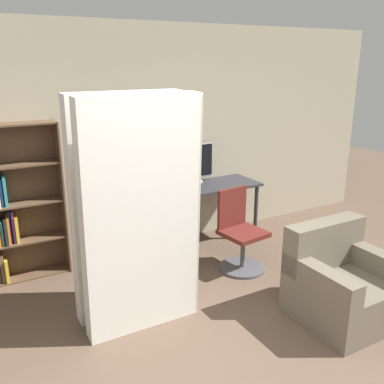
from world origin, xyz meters
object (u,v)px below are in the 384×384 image
Objects in this scene: mattress_far at (129,208)px; bookshelf at (13,207)px; office_chair at (240,238)px; monitor at (196,162)px; mattress_near at (143,219)px; armchair at (341,284)px.

bookshelf is at bearing 124.52° from mattress_far.
office_chair is 2.46m from bookshelf.
bookshelf reaches higher than monitor.
monitor is 0.55× the size of office_chair.
monitor is 0.24× the size of mattress_near.
bookshelf reaches higher than armchair.
office_chair is at bearing 8.64° from mattress_far.
monitor is at bearing 89.43° from office_chair.
mattress_far reaches higher than bookshelf.
mattress_near is at bearing 156.05° from armchair.
armchair is (0.25, -1.24, -0.05)m from office_chair.
mattress_far is at bearing 90.00° from mattress_near.
armchair is at bearing -83.99° from monitor.
monitor is at bearing 0.13° from bookshelf.
bookshelf is 0.82× the size of mattress_near.
bookshelf is at bearing -179.87° from monitor.
monitor is at bearing 47.58° from mattress_near.
mattress_near is at bearing -132.42° from monitor.
mattress_near reaches higher than office_chair.
mattress_far reaches higher than office_chair.
mattress_far is at bearing -171.36° from office_chair.
office_chair is 0.45× the size of mattress_far.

